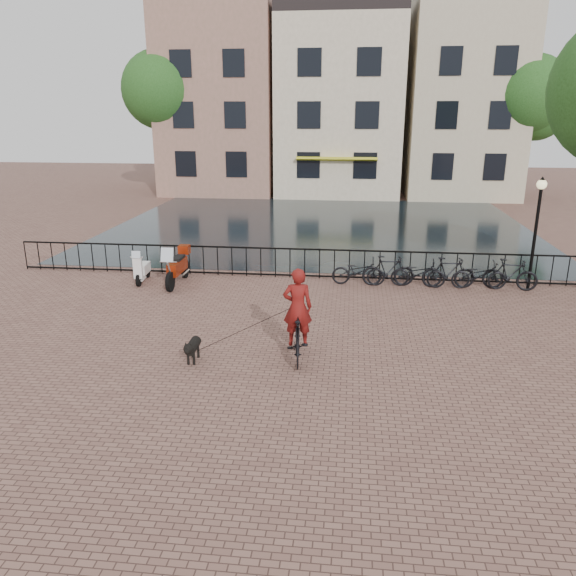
# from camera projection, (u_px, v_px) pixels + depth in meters

# --- Properties ---
(ground) EXTENTS (100.00, 100.00, 0.00)m
(ground) POSITION_uv_depth(u_px,v_px,m) (272.00, 387.00, 11.49)
(ground) COLOR brown
(ground) RESTS_ON ground
(canal_water) EXTENTS (20.00, 20.00, 0.00)m
(canal_water) POSITION_uv_depth(u_px,v_px,m) (320.00, 225.00, 27.89)
(canal_water) COLOR black
(canal_water) RESTS_ON ground
(railing) EXTENTS (20.00, 0.05, 1.02)m
(railing) POSITION_uv_depth(u_px,v_px,m) (305.00, 263.00, 18.92)
(railing) COLOR black
(railing) RESTS_ON ground
(canal_house_left) EXTENTS (7.50, 9.00, 12.80)m
(canal_house_left) POSITION_uv_depth(u_px,v_px,m) (224.00, 96.00, 38.81)
(canal_house_left) COLOR #84614C
(canal_house_left) RESTS_ON ground
(canal_house_mid) EXTENTS (8.00, 9.50, 11.80)m
(canal_house_mid) POSITION_uv_depth(u_px,v_px,m) (340.00, 104.00, 38.10)
(canal_house_mid) COLOR #BEAE90
(canal_house_mid) RESTS_ON ground
(canal_house_right) EXTENTS (7.00, 9.00, 13.30)m
(canal_house_right) POSITION_uv_depth(u_px,v_px,m) (462.00, 92.00, 37.01)
(canal_house_right) COLOR tan
(canal_house_right) RESTS_ON ground
(tree_far_left) EXTENTS (5.04, 5.04, 9.27)m
(tree_far_left) POSITION_uv_depth(u_px,v_px,m) (161.00, 90.00, 36.24)
(tree_far_left) COLOR black
(tree_far_left) RESTS_ON ground
(tree_far_right) EXTENTS (4.76, 4.76, 8.76)m
(tree_far_right) POSITION_uv_depth(u_px,v_px,m) (530.00, 95.00, 33.88)
(tree_far_right) COLOR black
(tree_far_right) RESTS_ON ground
(lamp_post) EXTENTS (0.30, 0.30, 3.45)m
(lamp_post) POSITION_uv_depth(u_px,v_px,m) (538.00, 215.00, 17.21)
(lamp_post) COLOR black
(lamp_post) RESTS_ON ground
(cyclist) EXTENTS (0.84, 1.87, 2.50)m
(cyclist) POSITION_uv_depth(u_px,v_px,m) (298.00, 320.00, 12.55)
(cyclist) COLOR black
(cyclist) RESTS_ON ground
(dog) EXTENTS (0.31, 0.88, 0.59)m
(dog) POSITION_uv_depth(u_px,v_px,m) (193.00, 349.00, 12.63)
(dog) COLOR black
(dog) RESTS_ON ground
(motorcycle) EXTENTS (0.51, 2.05, 1.46)m
(motorcycle) POSITION_uv_depth(u_px,v_px,m) (177.00, 263.00, 18.15)
(motorcycle) COLOR maroon
(motorcycle) RESTS_ON ground
(scooter) EXTENTS (0.47, 1.32, 1.21)m
(scooter) POSITION_uv_depth(u_px,v_px,m) (142.00, 264.00, 18.47)
(scooter) COLOR white
(scooter) RESTS_ON ground
(parked_bike_0) EXTENTS (1.73, 0.64, 0.90)m
(parked_bike_0) POSITION_uv_depth(u_px,v_px,m) (358.00, 271.00, 18.18)
(parked_bike_0) COLOR black
(parked_bike_0) RESTS_ON ground
(parked_bike_1) EXTENTS (1.69, 0.59, 1.00)m
(parked_bike_1) POSITION_uv_depth(u_px,v_px,m) (388.00, 271.00, 18.06)
(parked_bike_1) COLOR black
(parked_bike_1) RESTS_ON ground
(parked_bike_2) EXTENTS (1.75, 0.71, 0.90)m
(parked_bike_2) POSITION_uv_depth(u_px,v_px,m) (418.00, 273.00, 17.97)
(parked_bike_2) COLOR black
(parked_bike_2) RESTS_ON ground
(parked_bike_3) EXTENTS (1.69, 0.55, 1.00)m
(parked_bike_3) POSITION_uv_depth(u_px,v_px,m) (448.00, 273.00, 17.86)
(parked_bike_3) COLOR black
(parked_bike_3) RESTS_ON ground
(parked_bike_4) EXTENTS (1.74, 0.66, 0.90)m
(parked_bike_4) POSITION_uv_depth(u_px,v_px,m) (479.00, 275.00, 17.77)
(parked_bike_4) COLOR black
(parked_bike_4) RESTS_ON ground
(parked_bike_5) EXTENTS (1.72, 0.72, 1.00)m
(parked_bike_5) POSITION_uv_depth(u_px,v_px,m) (510.00, 275.00, 17.65)
(parked_bike_5) COLOR black
(parked_bike_5) RESTS_ON ground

